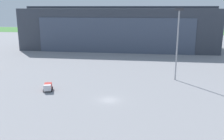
# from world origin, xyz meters

# --- Properties ---
(ground_plane) EXTENTS (440.00, 440.00, 0.00)m
(ground_plane) POSITION_xyz_m (0.00, 0.00, 0.00)
(ground_plane) COLOR gray
(grass_field_strip) EXTENTS (440.00, 56.00, 0.08)m
(grass_field_strip) POSITION_xyz_m (0.00, 189.02, 0.04)
(grass_field_strip) COLOR #3F7835
(grass_field_strip) RESTS_ON ground_plane
(maintenance_hangar) EXTENTS (102.54, 32.08, 23.06)m
(maintenance_hangar) POSITION_xyz_m (-7.05, 81.81, 11.07)
(maintenance_hangar) COLOR #383D47
(maintenance_hangar) RESTS_ON ground_plane
(baggage_tug) EXTENTS (3.20, 4.13, 2.04)m
(baggage_tug) POSITION_xyz_m (-17.86, 4.84, 1.13)
(baggage_tug) COLOR silver
(baggage_tug) RESTS_ON ground_plane
(apron_light_mast) EXTENTS (2.40, 0.50, 22.32)m
(apron_light_mast) POSITION_xyz_m (18.22, 20.77, 12.85)
(apron_light_mast) COLOR #99999E
(apron_light_mast) RESTS_ON ground_plane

